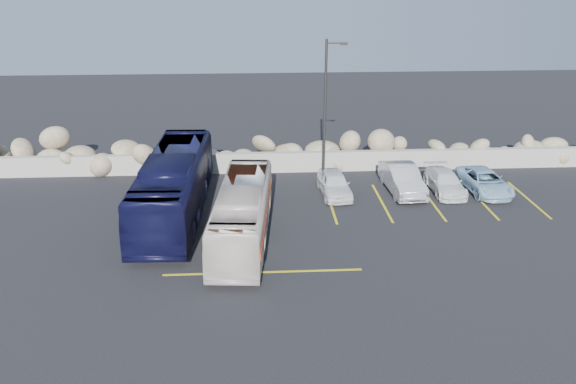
{
  "coord_description": "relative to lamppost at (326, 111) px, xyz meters",
  "views": [
    {
      "loc": [
        -1.11,
        -19.5,
        11.48
      ],
      "look_at": [
        0.23,
        4.0,
        1.92
      ],
      "focal_mm": 35.0,
      "sensor_mm": 36.0,
      "label": 1
    }
  ],
  "objects": [
    {
      "name": "seawall",
      "position": [
        -2.56,
        2.5,
        -3.7
      ],
      "size": [
        60.0,
        0.4,
        1.2
      ],
      "primitive_type": "cube",
      "color": "#99968B",
      "rests_on": "ground"
    },
    {
      "name": "car_c",
      "position": [
        6.44,
        -1.19,
        -3.74
      ],
      "size": [
        1.56,
        3.85,
        1.12
      ],
      "primitive_type": "imported",
      "rotation": [
        0.0,
        0.0,
        -0.0
      ],
      "color": "silver",
      "rests_on": "ground"
    },
    {
      "name": "car_b",
      "position": [
        4.12,
        -1.06,
        -3.56
      ],
      "size": [
        1.79,
        4.52,
        1.47
      ],
      "primitive_type": "imported",
      "rotation": [
        0.0,
        0.0,
        0.05
      ],
      "color": "#ACABB0",
      "rests_on": "ground"
    },
    {
      "name": "tour_coach",
      "position": [
        -7.76,
        -3.34,
        -2.75
      ],
      "size": [
        2.91,
        11.15,
        3.09
      ],
      "primitive_type": "imported",
      "rotation": [
        0.0,
        0.0,
        -0.03
      ],
      "color": "black",
      "rests_on": "ground"
    },
    {
      "name": "ground",
      "position": [
        -2.56,
        -9.5,
        -4.3
      ],
      "size": [
        90.0,
        90.0,
        0.0
      ],
      "primitive_type": "plane",
      "color": "black",
      "rests_on": "ground"
    },
    {
      "name": "riprap_pile",
      "position": [
        -2.56,
        3.7,
        -3.0
      ],
      "size": [
        54.0,
        2.8,
        2.6
      ],
      "primitive_type": null,
      "color": "#8D7C5C",
      "rests_on": "ground"
    },
    {
      "name": "lamppost",
      "position": [
        0.0,
        0.0,
        0.0
      ],
      "size": [
        1.14,
        0.18,
        8.0
      ],
      "color": "#2A2825",
      "rests_on": "ground"
    },
    {
      "name": "car_d",
      "position": [
        8.59,
        -1.28,
        -3.72
      ],
      "size": [
        2.23,
        4.3,
        1.16
      ],
      "primitive_type": "imported",
      "rotation": [
        0.0,
        0.0,
        0.07
      ],
      "color": "#98BED7",
      "rests_on": "ground"
    },
    {
      "name": "car_a",
      "position": [
        0.39,
        -1.28,
        -3.67
      ],
      "size": [
        1.71,
        3.78,
        1.26
      ],
      "primitive_type": "imported",
      "rotation": [
        0.0,
        0.0,
        0.06
      ],
      "color": "silver",
      "rests_on": "ground"
    },
    {
      "name": "vintage_bus",
      "position": [
        -4.39,
        -6.21,
        -3.04
      ],
      "size": [
        2.83,
        9.16,
        2.51
      ],
      "primitive_type": "imported",
      "rotation": [
        0.0,
        0.0,
        -0.08
      ],
      "color": "silver",
      "rests_on": "ground"
    },
    {
      "name": "parking_lines",
      "position": [
        2.09,
        -3.93,
        -4.29
      ],
      "size": [
        18.16,
        9.36,
        0.01
      ],
      "color": "gold",
      "rests_on": "ground"
    }
  ]
}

